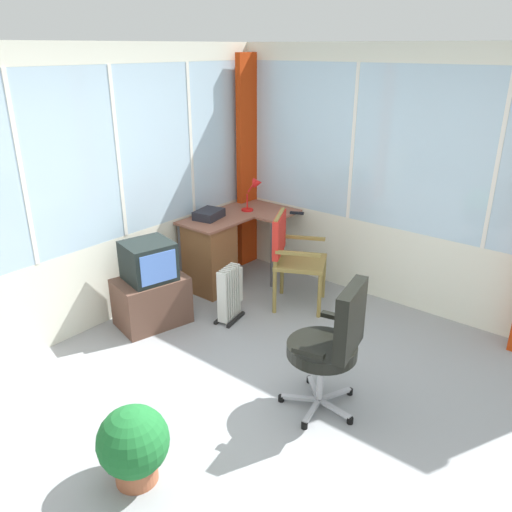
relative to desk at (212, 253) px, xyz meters
name	(u,v)px	position (x,y,z in m)	size (l,w,h in m)	color
ground	(265,421)	(-1.31, -1.76, -0.45)	(5.50, 5.10, 0.06)	gray
north_window_panel	(76,198)	(-1.31, 0.32, 0.83)	(4.50, 0.07, 2.50)	silver
east_window_panel	(416,185)	(0.97, -1.76, 0.83)	(0.07, 4.10, 2.50)	silver
curtain_corner	(249,164)	(0.84, 0.19, 0.78)	(0.34, 0.07, 2.40)	#BA340D
desk	(212,253)	(0.00, 0.00, 0.00)	(1.21, 0.79, 0.77)	brown
desk_lamp	(255,189)	(0.59, -0.11, 0.60)	(0.24, 0.20, 0.37)	red
tv_remote	(297,213)	(0.76, -0.55, 0.37)	(0.04, 0.15, 0.02)	black
paper_tray	(209,214)	(0.05, 0.08, 0.40)	(0.30, 0.23, 0.09)	#23232B
wooden_armchair	(288,248)	(0.22, -0.84, 0.19)	(0.65, 0.65, 0.96)	olive
office_chair	(333,340)	(-0.92, -2.05, 0.16)	(0.62, 0.57, 1.01)	#B7B7BF
tv_on_stand	(151,288)	(-0.92, -0.08, -0.05)	(0.73, 0.58, 0.82)	brown
space_heater	(230,293)	(-0.38, -0.60, -0.14)	(0.37, 0.23, 0.54)	silver
potted_plant	(134,444)	(-2.24, -1.49, -0.14)	(0.43, 0.43, 0.51)	#A5593A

